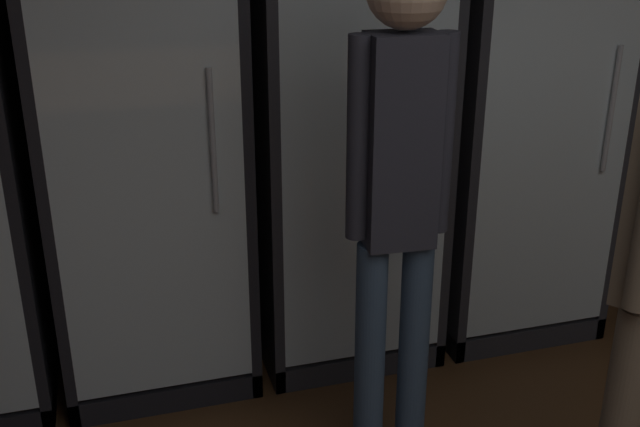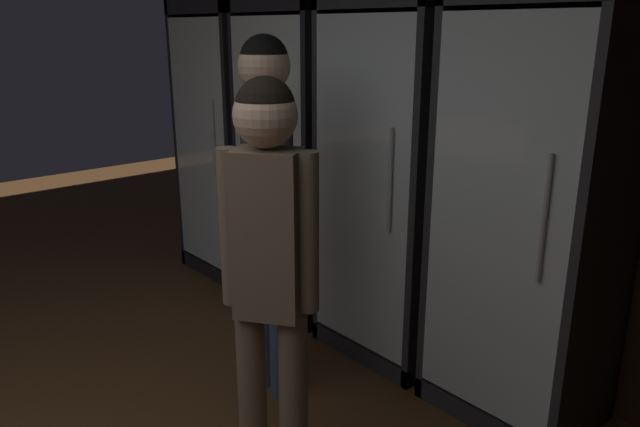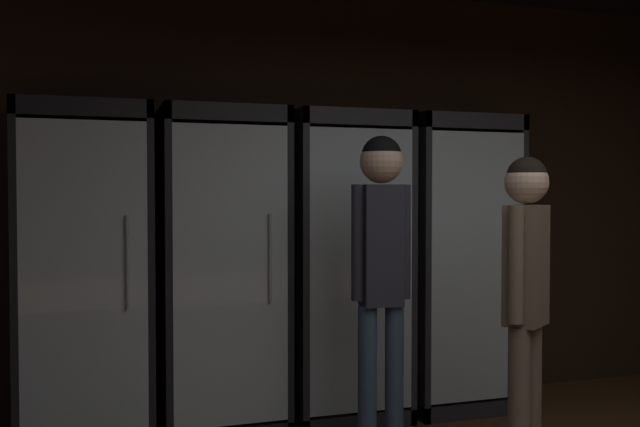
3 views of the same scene
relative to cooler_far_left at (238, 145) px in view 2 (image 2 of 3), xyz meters
The scene contains 7 objects.
wall_back 2.03m from the cooler_far_left, ahead, with size 6.00×0.06×2.80m, color black.
cooler_far_left is the anchor object (origin of this frame).
cooler_left 0.78m from the cooler_far_left, ahead, with size 0.73×0.58×1.93m.
cooler_center 1.57m from the cooler_far_left, ahead, with size 0.73×0.58×1.93m.
cooler_right 2.35m from the cooler_far_left, ahead, with size 0.73×0.58×1.93m.
shopper_near 1.70m from the cooler_far_left, 29.05° to the right, with size 0.32×0.23×1.73m.
shopper_far 2.41m from the cooler_far_left, 31.13° to the right, with size 0.30×0.26×1.61m.
Camera 2 is at (1.69, 0.36, 1.75)m, focal length 33.99 mm.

